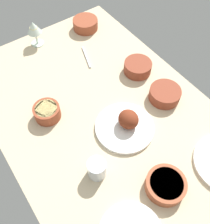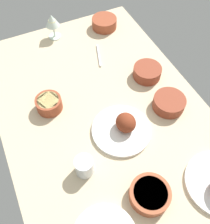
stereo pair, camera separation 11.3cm
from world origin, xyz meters
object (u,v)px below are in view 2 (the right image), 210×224
at_px(plate_far_side, 123,127).
at_px(bowl_pasta, 49,103).
at_px(bowl_soup, 150,194).
at_px(wine_glass, 52,22).
at_px(bowl_cream, 169,103).
at_px(bowl_sauce, 104,23).
at_px(bowl_onions, 147,72).
at_px(water_tumbler, 84,166).
at_px(fork_loose, 99,55).

distance_m(plate_far_side, bowl_pasta, 0.35).
relative_size(bowl_soup, wine_glass, 1.07).
distance_m(bowl_cream, bowl_pasta, 0.54).
relative_size(bowl_soup, bowl_sauce, 1.06).
xyz_separation_m(plate_far_side, bowl_cream, (-0.02, 0.25, 0.01)).
bearing_deg(wine_glass, plate_far_side, 5.09).
height_order(bowl_onions, wine_glass, wine_glass).
distance_m(wine_glass, water_tumbler, 0.82).
distance_m(bowl_cream, water_tumbler, 0.48).
bearing_deg(plate_far_side, fork_loose, 168.16).
relative_size(plate_far_side, water_tumbler, 2.98).
distance_m(bowl_soup, bowl_pasta, 0.58).
bearing_deg(bowl_sauce, bowl_soup, -15.64).
height_order(bowl_sauce, bowl_pasta, bowl_pasta).
relative_size(bowl_sauce, water_tumbler, 1.67).
xyz_separation_m(bowl_cream, bowl_pasta, (-0.22, -0.49, 0.00)).
bearing_deg(bowl_cream, bowl_sauce, -178.14).
bearing_deg(bowl_onions, bowl_sauce, -176.41).
relative_size(bowl_onions, fork_loose, 0.85).
xyz_separation_m(bowl_cream, bowl_onions, (-0.20, 0.01, 0.00)).
bearing_deg(bowl_pasta, fork_loose, 122.00).
bearing_deg(bowl_soup, bowl_sauce, 164.36).
xyz_separation_m(plate_far_side, water_tumbler, (0.10, -0.22, 0.02)).
xyz_separation_m(bowl_sauce, wine_glass, (-0.04, -0.29, 0.07)).
bearing_deg(bowl_cream, wine_glass, -155.69).
height_order(bowl_cream, bowl_onions, bowl_onions).
relative_size(plate_far_side, bowl_soup, 1.70).
relative_size(bowl_pasta, water_tumbler, 1.37).
bearing_deg(bowl_pasta, bowl_onions, 87.83).
relative_size(bowl_soup, fork_loose, 0.92).
distance_m(bowl_sauce, bowl_pasta, 0.63).
distance_m(bowl_cream, bowl_onions, 0.20).
xyz_separation_m(plate_far_side, bowl_sauce, (-0.67, 0.23, 0.01)).
xyz_separation_m(plate_far_side, bowl_soup, (0.29, -0.04, 0.00)).
height_order(bowl_soup, fork_loose, bowl_soup).
xyz_separation_m(bowl_soup, water_tumbler, (-0.19, -0.17, 0.02)).
bearing_deg(bowl_onions, plate_far_side, -47.93).
relative_size(bowl_soup, bowl_pasta, 1.29).
bearing_deg(bowl_onions, bowl_soup, -29.62).
distance_m(bowl_soup, fork_loose, 0.77).
bearing_deg(water_tumbler, bowl_pasta, -175.35).
relative_size(bowl_cream, bowl_onions, 1.05).
xyz_separation_m(bowl_sauce, bowl_onions, (0.44, 0.03, -0.00)).
bearing_deg(bowl_sauce, fork_loose, -32.10).
xyz_separation_m(bowl_cream, bowl_sauce, (-0.64, -0.02, 0.00)).
height_order(plate_far_side, bowl_soup, plate_far_side).
xyz_separation_m(bowl_onions, fork_loose, (-0.23, -0.16, -0.03)).
xyz_separation_m(bowl_soup, fork_loose, (-0.75, 0.14, -0.02)).
relative_size(plate_far_side, bowl_sauce, 1.79).
xyz_separation_m(plate_far_side, fork_loose, (-0.46, 0.10, -0.02)).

